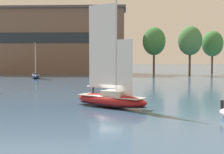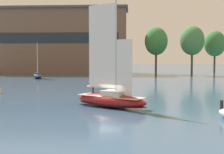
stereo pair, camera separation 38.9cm
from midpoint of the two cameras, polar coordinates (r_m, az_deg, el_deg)
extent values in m
plane|color=#385675|center=(34.97, -0.55, -5.53)|extent=(400.00, 400.00, 0.00)
cube|color=brown|center=(106.40, -10.36, 6.31)|extent=(45.60, 12.34, 20.88)
cube|color=#1E2833|center=(100.40, -11.17, 7.05)|extent=(41.04, 0.10, 3.34)
cube|color=#514C4C|center=(107.43, -10.43, 12.07)|extent=(46.80, 13.54, 0.70)
cylinder|color=#4C3828|center=(96.45, 13.91, 2.69)|extent=(0.64, 0.64, 7.97)
ellipsoid|color=#477F47|center=(96.55, 13.97, 6.48)|extent=(7.17, 7.17, 8.76)
cylinder|color=#4C3828|center=(105.86, 17.73, 2.58)|extent=(0.60, 0.60, 7.50)
ellipsoid|color=#3D7A3D|center=(105.92, 17.80, 5.84)|extent=(6.75, 6.75, 8.25)
cylinder|color=#4C3828|center=(99.99, 7.56, 2.82)|extent=(0.64, 0.64, 8.03)
ellipsoid|color=#3D7A3D|center=(100.09, 7.59, 6.51)|extent=(7.23, 7.23, 8.84)
ellipsoid|color=maroon|center=(34.85, -0.55, -4.28)|extent=(9.05, 6.95, 1.54)
ellipsoid|color=#19234C|center=(34.91, -0.55, -4.96)|extent=(9.14, 7.02, 0.19)
cube|color=#BCB7A8|center=(34.79, -0.55, -3.53)|extent=(7.91, 6.03, 0.06)
cube|color=beige|center=(34.49, 0.07, -3.02)|extent=(3.10, 2.85, 0.64)
cylinder|color=silver|center=(34.12, 0.45, 5.92)|extent=(0.18, 0.18, 11.34)
cylinder|color=silver|center=(35.45, -2.29, -1.88)|extent=(3.55, 2.29, 0.15)
cube|color=white|center=(35.20, -2.10, 5.66)|extent=(3.21, 2.01, 9.30)
cube|color=white|center=(33.51, 2.00, 1.59)|extent=(1.71, 1.07, 6.24)
cylinder|color=#232838|center=(36.59, -3.77, -2.46)|extent=(0.28, 0.28, 0.85)
cylinder|color=silver|center=(36.52, -3.77, -1.29)|extent=(0.47, 0.47, 0.65)
sphere|color=tan|center=(36.48, -3.78, -0.60)|extent=(0.24, 0.24, 0.24)
ellipsoid|color=navy|center=(82.71, -13.91, 0.15)|extent=(3.78, 6.94, 1.14)
ellipsoid|color=#19234C|center=(82.73, -13.91, -0.06)|extent=(3.81, 7.00, 0.14)
cube|color=beige|center=(82.69, -13.92, 0.39)|extent=(3.25, 6.08, 0.06)
cube|color=#333D4C|center=(83.01, -13.92, 0.58)|extent=(1.81, 2.18, 0.47)
cylinder|color=silver|center=(83.09, -13.97, 3.31)|extent=(0.13, 0.13, 8.35)
cylinder|color=silver|center=(81.69, -13.91, 0.84)|extent=(1.00, 2.90, 0.11)
cube|color=silver|center=(81.71, -13.95, 3.24)|extent=(0.85, 2.65, 6.85)
cube|color=silver|center=(83.96, -13.95, 2.03)|extent=(0.46, 1.41, 4.59)
cube|color=black|center=(31.48, 19.16, -4.96)|extent=(0.29, 0.26, 1.04)
camera|label=1|loc=(0.19, -90.30, -0.02)|focal=50.00mm
camera|label=2|loc=(0.19, 89.70, 0.02)|focal=50.00mm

